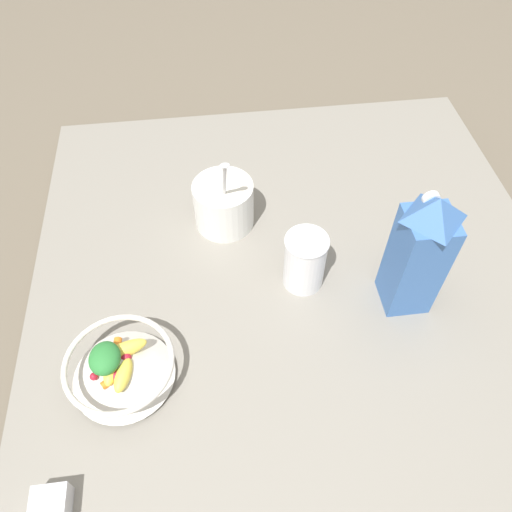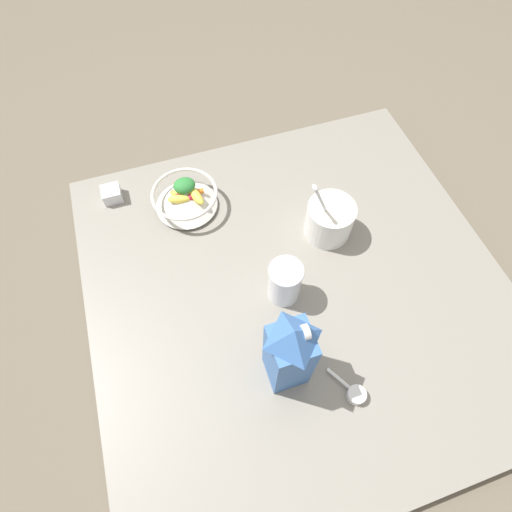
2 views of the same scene
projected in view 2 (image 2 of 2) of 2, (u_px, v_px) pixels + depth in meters
ground_plane at (296, 292)px, 1.06m from camera, size 6.00×6.00×0.00m
countertop at (297, 288)px, 1.04m from camera, size 1.05×1.05×0.04m
fruit_bowl at (186, 197)px, 1.11m from camera, size 0.18×0.18×0.08m
milk_carton at (289, 353)px, 0.79m from camera, size 0.08×0.08×0.27m
yogurt_tub at (330, 219)px, 1.05m from camera, size 0.13×0.14×0.22m
drinking_cup at (285, 282)px, 0.95m from camera, size 0.08×0.08×0.12m
spice_jar at (112, 194)px, 1.14m from camera, size 0.05×0.05×0.04m
measuring_scoop at (355, 393)px, 0.87m from camera, size 0.09×0.07×0.02m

